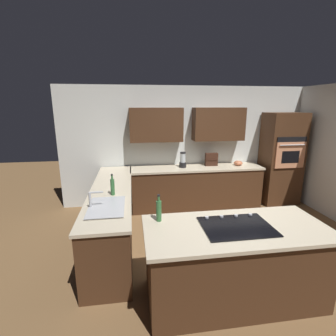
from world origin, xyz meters
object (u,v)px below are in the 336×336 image
(blender, at_px, (183,161))
(mixing_bowl, at_px, (238,163))
(wall_oven, at_px, (281,159))
(oil_bottle, at_px, (159,210))
(cooktop, at_px, (236,226))
(sink_unit, at_px, (106,207))
(spice_rack, at_px, (211,159))
(dish_soap_bottle, at_px, (113,186))

(blender, relative_size, mixing_bowl, 1.73)
(wall_oven, distance_m, oil_bottle, 3.89)
(cooktop, relative_size, blender, 2.30)
(sink_unit, distance_m, spice_rack, 2.92)
(cooktop, bearing_deg, mixing_bowl, -113.92)
(wall_oven, relative_size, blender, 6.16)
(cooktop, relative_size, mixing_bowl, 3.98)
(blender, relative_size, dish_soap_bottle, 1.03)
(wall_oven, relative_size, dish_soap_bottle, 6.34)
(sink_unit, bearing_deg, oil_bottle, 143.76)
(blender, distance_m, mixing_bowl, 1.25)
(wall_oven, distance_m, spice_rack, 1.60)
(dish_soap_bottle, xyz_separation_m, oil_bottle, (-0.58, 0.95, -0.00))
(cooktop, height_order, blender, blender)
(wall_oven, xyz_separation_m, sink_unit, (3.68, 1.96, -0.10))
(wall_oven, bearing_deg, cooktop, 50.68)
(cooktop, distance_m, blender, 2.73)
(wall_oven, distance_m, dish_soap_bottle, 3.91)
(wall_oven, relative_size, mixing_bowl, 10.66)
(sink_unit, relative_size, oil_bottle, 2.18)
(blender, xyz_separation_m, mixing_bowl, (-1.25, 0.00, -0.09))
(oil_bottle, bearing_deg, blender, -107.77)
(spice_rack, bearing_deg, oil_bottle, 60.22)
(mixing_bowl, bearing_deg, spice_rack, -5.28)
(oil_bottle, bearing_deg, spice_rack, -119.78)
(mixing_bowl, xyz_separation_m, oil_bottle, (2.04, 2.46, 0.08))
(blender, distance_m, dish_soap_bottle, 2.04)
(mixing_bowl, relative_size, oil_bottle, 0.60)
(cooktop, height_order, spice_rack, spice_rack)
(wall_oven, distance_m, blender, 2.25)
(cooktop, xyz_separation_m, dish_soap_bottle, (1.41, -1.22, 0.12))
(wall_oven, height_order, blender, wall_oven)
(cooktop, relative_size, oil_bottle, 2.37)
(wall_oven, xyz_separation_m, oil_bottle, (3.04, 2.43, 0.01))
(mixing_bowl, bearing_deg, cooktop, 66.08)
(blender, bearing_deg, oil_bottle, 72.23)
(sink_unit, distance_m, dish_soap_bottle, 0.50)
(cooktop, height_order, mixing_bowl, mixing_bowl)
(dish_soap_bottle, bearing_deg, sink_unit, 83.05)
(wall_oven, bearing_deg, blender, -0.73)
(mixing_bowl, bearing_deg, wall_oven, 178.36)
(sink_unit, height_order, spice_rack, spice_rack)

